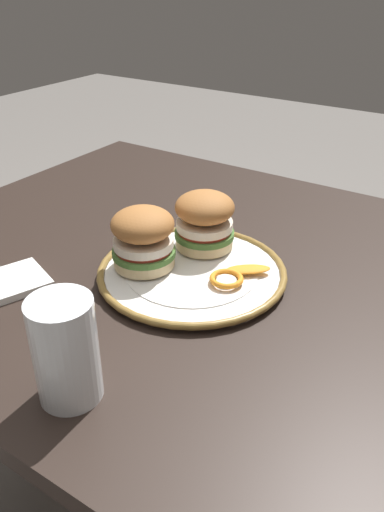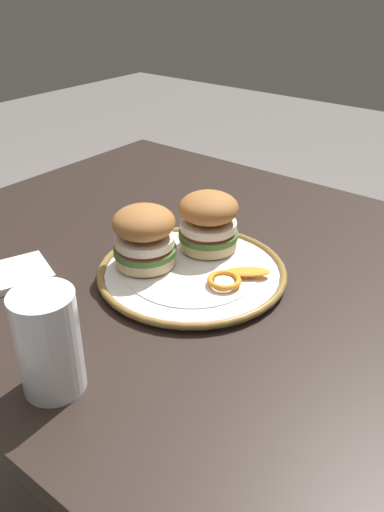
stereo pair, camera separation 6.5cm
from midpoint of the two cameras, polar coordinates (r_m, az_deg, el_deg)
name	(u,v)px [view 1 (the left image)]	position (r m, az deg, el deg)	size (l,w,h in m)	color
dining_table	(213,312)	(0.95, 0.36, -6.14)	(1.20, 0.91, 0.70)	black
dinner_plate	(192,272)	(0.86, -2.15, -1.81)	(0.31, 0.31, 0.02)	white
sandwich_half_left	(143,237)	(0.85, -7.52, 2.01)	(0.14, 0.14, 0.10)	beige
sandwich_half_right	(205,220)	(0.90, -0.68, 3.95)	(0.14, 0.14, 0.10)	beige
orange_peel_curled	(227,279)	(0.82, 1.54, -2.56)	(0.07, 0.07, 0.01)	orange
orange_peel_strip_long	(248,269)	(0.85, 3.95, -1.51)	(0.08, 0.07, 0.01)	orange
drinking_glass	(66,356)	(0.64, -16.42, -10.46)	(0.08, 0.08, 0.14)	white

